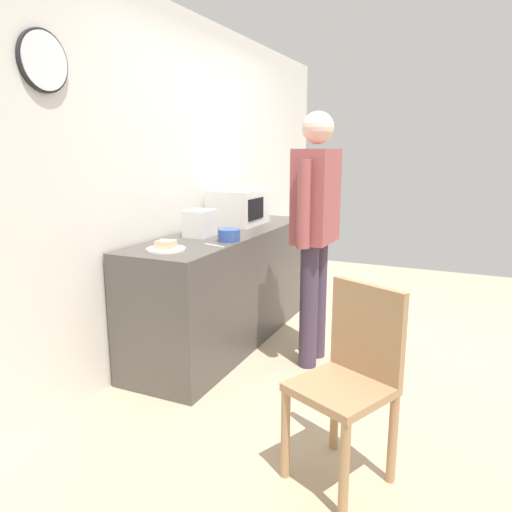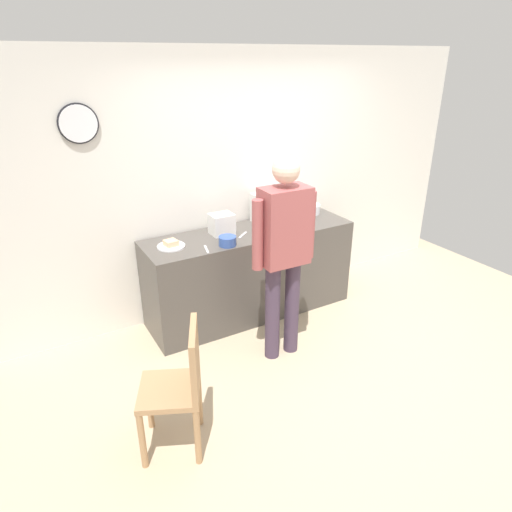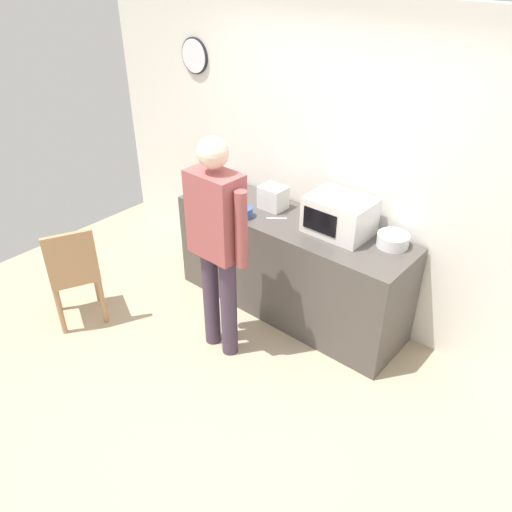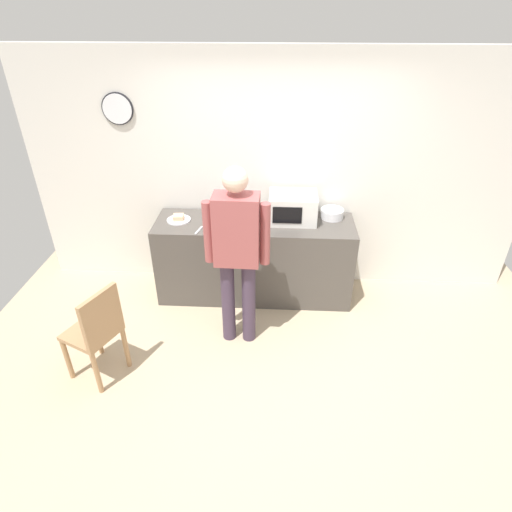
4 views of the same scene
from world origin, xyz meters
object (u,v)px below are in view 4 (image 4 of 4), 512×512
salad_bowl (332,214)px  toaster (230,210)px  person_standing (237,247)px  fork_utensil (243,225)px  wooden_chair (97,330)px  microwave (293,208)px  sandwich_plate (179,219)px  spoon_utensil (199,230)px  cereal_bowl (219,228)px

salad_bowl → toaster: size_ratio=1.11×
salad_bowl → person_standing: 1.34m
fork_utensil → person_standing: bearing=-89.7°
wooden_chair → microwave: bearing=40.2°
salad_bowl → wooden_chair: 2.63m
sandwich_plate → wooden_chair: bearing=-109.0°
microwave → spoon_utensil: 1.02m
salad_bowl → spoon_utensil: size_ratio=1.43×
toaster → wooden_chair: bearing=-125.5°
salad_bowl → wooden_chair: size_ratio=0.26×
spoon_utensil → wooden_chair: bearing=-122.3°
person_standing → toaster: bearing=100.4°
salad_bowl → person_standing: person_standing is taller
microwave → salad_bowl: size_ratio=2.05×
salad_bowl → spoon_utensil: bearing=-165.0°
microwave → sandwich_plate: size_ratio=1.98×
cereal_bowl → person_standing: (0.24, -0.56, 0.11)m
sandwich_plate → salad_bowl: (1.65, 0.16, 0.03)m
wooden_chair → sandwich_plate: bearing=71.0°
sandwich_plate → wooden_chair: 1.48m
salad_bowl → person_standing: (-0.95, -0.94, 0.10)m
microwave → wooden_chair: (-1.68, -1.42, -0.54)m
spoon_utensil → person_standing: size_ratio=0.09×
sandwich_plate → cereal_bowl: (0.46, -0.22, 0.02)m
toaster → person_standing: bearing=-79.6°
sandwich_plate → salad_bowl: size_ratio=1.04×
salad_bowl → fork_utensil: salad_bowl is taller
cereal_bowl → wooden_chair: cereal_bowl is taller
wooden_chair → salad_bowl: bearing=35.5°
cereal_bowl → person_standing: 0.62m
sandwich_plate → wooden_chair: sandwich_plate is taller
toaster → spoon_utensil: (-0.30, -0.29, -0.10)m
cereal_bowl → spoon_utensil: (-0.21, 0.01, -0.04)m
cereal_bowl → toaster: (0.09, 0.29, 0.06)m
microwave → salad_bowl: microwave is taller
toaster → person_standing: 0.87m
fork_utensil → cereal_bowl: bearing=-148.0°
microwave → cereal_bowl: microwave is taller
sandwich_plate → cereal_bowl: size_ratio=1.57×
sandwich_plate → person_standing: 1.06m
microwave → cereal_bowl: size_ratio=3.11×
cereal_bowl → wooden_chair: (-0.92, -1.13, -0.43)m
microwave → toaster: bearing=-179.7°
salad_bowl → fork_utensil: size_ratio=1.43×
microwave → fork_utensil: 0.56m
toaster → fork_utensil: (0.15, -0.14, -0.10)m
microwave → fork_utensil: size_ratio=2.94×
sandwich_plate → fork_utensil: 0.70m
microwave → spoon_utensil: (-0.96, -0.29, -0.15)m
sandwich_plate → spoon_utensil: bearing=-40.5°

